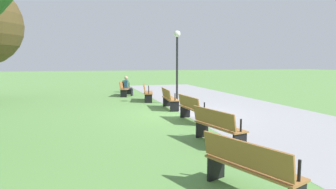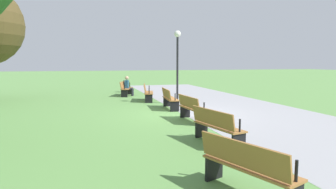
{
  "view_description": "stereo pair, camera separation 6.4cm",
  "coord_description": "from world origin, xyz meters",
  "px_view_note": "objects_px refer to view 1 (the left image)",
  "views": [
    {
      "loc": [
        10.59,
        -3.64,
        2.04
      ],
      "look_at": [
        0.0,
        -0.57,
        0.8
      ],
      "focal_mm": 30.81,
      "sensor_mm": 36.0,
      "label": 1
    },
    {
      "loc": [
        10.6,
        -3.58,
        2.04
      ],
      "look_at": [
        0.0,
        -0.57,
        0.8
      ],
      "focal_mm": 30.81,
      "sensor_mm": 36.0,
      "label": 2
    }
  ],
  "objects_px": {
    "bench_0": "(125,88)",
    "bench_5": "(249,166)",
    "person_seated": "(127,85)",
    "lamp_post": "(177,52)",
    "bench_2": "(169,98)",
    "bench_4": "(217,126)",
    "trash_bin": "(126,86)",
    "bench_3": "(192,108)",
    "bench_1": "(147,92)"
  },
  "relations": [
    {
      "from": "bench_0",
      "to": "bench_5",
      "type": "xyz_separation_m",
      "value": [
        13.75,
        0.0,
        0.0
      ]
    },
    {
      "from": "person_seated",
      "to": "lamp_post",
      "type": "xyz_separation_m",
      "value": [
        4.05,
        1.85,
        1.87
      ]
    },
    {
      "from": "bench_5",
      "to": "person_seated",
      "type": "relative_size",
      "value": 1.39
    },
    {
      "from": "bench_0",
      "to": "bench_2",
      "type": "xyz_separation_m",
      "value": [
        5.47,
        1.17,
        0.0
      ]
    },
    {
      "from": "bench_2",
      "to": "person_seated",
      "type": "xyz_separation_m",
      "value": [
        -5.43,
        -1.04,
        0.17
      ]
    },
    {
      "from": "lamp_post",
      "to": "bench_0",
      "type": "bearing_deg",
      "value": -154.17
    },
    {
      "from": "bench_4",
      "to": "person_seated",
      "type": "xyz_separation_m",
      "value": [
        -11.02,
        -0.65,
        0.17
      ]
    },
    {
      "from": "bench_0",
      "to": "bench_4",
      "type": "xyz_separation_m",
      "value": [
        11.06,
        0.78,
        0.0
      ]
    },
    {
      "from": "bench_4",
      "to": "trash_bin",
      "type": "relative_size",
      "value": 2.06
    },
    {
      "from": "trash_bin",
      "to": "bench_0",
      "type": "bearing_deg",
      "value": -8.37
    },
    {
      "from": "person_seated",
      "to": "bench_2",
      "type": "bearing_deg",
      "value": 31.13
    },
    {
      "from": "lamp_post",
      "to": "trash_bin",
      "type": "distance_m",
      "value": 6.74
    },
    {
      "from": "bench_4",
      "to": "bench_5",
      "type": "height_order",
      "value": "same"
    },
    {
      "from": "bench_3",
      "to": "bench_5",
      "type": "bearing_deg",
      "value": -16.16
    },
    {
      "from": "bench_1",
      "to": "bench_4",
      "type": "height_order",
      "value": "same"
    },
    {
      "from": "person_seated",
      "to": "bench_1",
      "type": "bearing_deg",
      "value": 33.98
    },
    {
      "from": "lamp_post",
      "to": "trash_bin",
      "type": "relative_size",
      "value": 4.39
    },
    {
      "from": "bench_4",
      "to": "bench_2",
      "type": "bearing_deg",
      "value": 163.79
    },
    {
      "from": "bench_0",
      "to": "trash_bin",
      "type": "relative_size",
      "value": 2.06
    },
    {
      "from": "bench_0",
      "to": "bench_2",
      "type": "relative_size",
      "value": 1.02
    },
    {
      "from": "bench_0",
      "to": "bench_2",
      "type": "bearing_deg",
      "value": 32.4
    },
    {
      "from": "bench_0",
      "to": "person_seated",
      "type": "relative_size",
      "value": 1.39
    },
    {
      "from": "lamp_post",
      "to": "bench_3",
      "type": "bearing_deg",
      "value": -10.93
    },
    {
      "from": "lamp_post",
      "to": "bench_5",
      "type": "bearing_deg",
      "value": -11.59
    },
    {
      "from": "bench_2",
      "to": "bench_4",
      "type": "relative_size",
      "value": 0.98
    },
    {
      "from": "trash_bin",
      "to": "bench_4",
      "type": "bearing_deg",
      "value": 2.06
    },
    {
      "from": "bench_0",
      "to": "bench_5",
      "type": "bearing_deg",
      "value": 20.3
    },
    {
      "from": "person_seated",
      "to": "lamp_post",
      "type": "height_order",
      "value": "lamp_post"
    },
    {
      "from": "bench_3",
      "to": "bench_5",
      "type": "distance_m",
      "value": 5.6
    },
    {
      "from": "bench_2",
      "to": "bench_5",
      "type": "bearing_deg",
      "value": -4.01
    },
    {
      "from": "trash_bin",
      "to": "bench_3",
      "type": "bearing_deg",
      "value": 4.78
    },
    {
      "from": "bench_1",
      "to": "bench_4",
      "type": "distance_m",
      "value": 8.36
    },
    {
      "from": "bench_2",
      "to": "bench_5",
      "type": "relative_size",
      "value": 0.98
    },
    {
      "from": "bench_3",
      "to": "bench_5",
      "type": "height_order",
      "value": "same"
    },
    {
      "from": "bench_2",
      "to": "bench_4",
      "type": "bearing_deg",
      "value": 0.03
    },
    {
      "from": "bench_1",
      "to": "trash_bin",
      "type": "relative_size",
      "value": 2.06
    },
    {
      "from": "bench_3",
      "to": "person_seated",
      "type": "relative_size",
      "value": 1.36
    },
    {
      "from": "bench_3",
      "to": "bench_4",
      "type": "distance_m",
      "value": 2.81
    },
    {
      "from": "person_seated",
      "to": "trash_bin",
      "type": "height_order",
      "value": "person_seated"
    },
    {
      "from": "bench_0",
      "to": "lamp_post",
      "type": "height_order",
      "value": "lamp_post"
    },
    {
      "from": "bench_5",
      "to": "bench_4",
      "type": "bearing_deg",
      "value": 143.57
    },
    {
      "from": "lamp_post",
      "to": "person_seated",
      "type": "bearing_deg",
      "value": -155.48
    },
    {
      "from": "bench_3",
      "to": "person_seated",
      "type": "xyz_separation_m",
      "value": [
        -8.24,
        -1.04,
        0.17
      ]
    },
    {
      "from": "bench_0",
      "to": "trash_bin",
      "type": "height_order",
      "value": "bench_0"
    },
    {
      "from": "bench_1",
      "to": "trash_bin",
      "type": "bearing_deg",
      "value": -162.16
    },
    {
      "from": "bench_0",
      "to": "person_seated",
      "type": "bearing_deg",
      "value": 92.28
    },
    {
      "from": "bench_2",
      "to": "bench_5",
      "type": "height_order",
      "value": "same"
    },
    {
      "from": "bench_0",
      "to": "bench_3",
      "type": "xyz_separation_m",
      "value": [
        8.28,
        1.17,
        0.0
      ]
    },
    {
      "from": "bench_1",
      "to": "person_seated",
      "type": "distance_m",
      "value": 2.73
    },
    {
      "from": "bench_4",
      "to": "trash_bin",
      "type": "distance_m",
      "value": 13.15
    }
  ]
}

